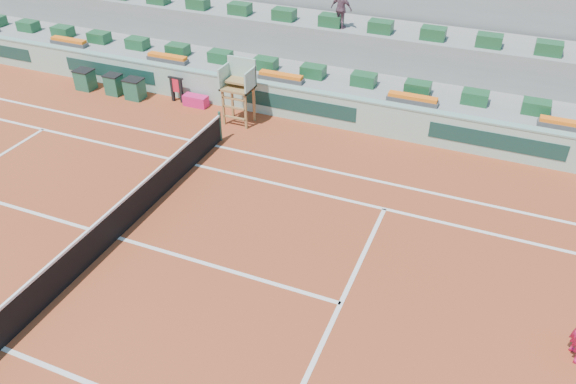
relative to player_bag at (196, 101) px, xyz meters
name	(u,v)px	position (x,y,z in m)	size (l,w,h in m)	color
ground	(118,238)	(2.22, -8.00, -0.22)	(90.00, 90.00, 0.00)	maroon
seating_tier_lower	(275,75)	(2.22, 2.70, 0.38)	(36.00, 4.00, 1.20)	gray
seating_tier_upper	(290,46)	(2.22, 4.30, 1.08)	(36.00, 2.40, 2.60)	gray
stadium_back_wall	(304,14)	(2.22, 5.90, 1.98)	(36.00, 0.40, 4.40)	gray
player_bag	(196,101)	(0.00, 0.00, 0.00)	(0.97, 0.43, 0.43)	#DA1C64
spectator_mid	(341,9)	(4.66, 3.56, 3.14)	(0.89, 0.37, 1.51)	#6B4757
court_lines	(118,238)	(2.22, -8.00, -0.21)	(23.89, 11.09, 0.01)	silver
tennis_net	(115,223)	(2.22, -8.00, 0.31)	(0.10, 11.97, 1.10)	black
advertising_hoarding	(252,95)	(2.24, 0.50, 0.42)	(36.00, 0.34, 1.26)	#95BBA8
umpire_chair	(239,83)	(2.22, -0.50, 1.33)	(1.10, 0.90, 2.40)	olive
seat_row_lower	(265,64)	(2.22, 1.80, 1.20)	(32.90, 0.60, 0.44)	#1A4F2A
seat_row_upper	(284,14)	(2.22, 3.70, 2.60)	(32.90, 0.60, 0.44)	#1A4F2A
flower_planters	(222,67)	(0.72, 1.00, 1.12)	(26.80, 0.36, 0.28)	#454545
drink_cooler_a	(135,89)	(-2.58, -0.36, 0.21)	(0.72, 0.62, 0.84)	#1B523A
drink_cooler_b	(114,84)	(-3.62, -0.32, 0.21)	(0.65, 0.56, 0.84)	#1B523A
drink_cooler_c	(85,79)	(-5.04, -0.36, 0.21)	(0.73, 0.64, 0.84)	#1B523A
towel_rack	(176,87)	(-0.87, 0.05, 0.39)	(0.67, 0.11, 1.03)	black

